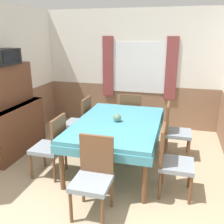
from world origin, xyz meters
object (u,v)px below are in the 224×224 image
at_px(chair_right_far, 174,129).
at_px(vase, 117,118).
at_px(chair_left_near, 52,144).
at_px(chair_left_far, 80,120).
at_px(chair_right_near, 171,159).
at_px(chair_head_window, 131,114).
at_px(tv, 5,57).
at_px(dining_table, 118,127).
at_px(chair_head_near, 93,174).
at_px(sideboard, 12,117).

bearing_deg(chair_right_far, vase, -57.14).
bearing_deg(chair_right_far, chair_left_near, -57.12).
relative_size(chair_left_far, vase, 7.39).
bearing_deg(chair_right_near, chair_head_window, -153.43).
height_order(chair_head_window, vase, chair_head_window).
xyz_separation_m(chair_left_far, tv, (-1.04, -0.60, 1.21)).
bearing_deg(tv, vase, 1.01).
bearing_deg(chair_left_far, dining_table, -122.88).
relative_size(chair_right_far, chair_left_far, 1.00).
xyz_separation_m(dining_table, chair_left_near, (-0.87, -0.56, -0.15)).
relative_size(chair_head_near, chair_head_window, 1.00).
bearing_deg(chair_left_near, chair_head_window, -26.57).
height_order(chair_head_near, chair_right_far, same).
relative_size(chair_left_near, chair_right_near, 1.00).
bearing_deg(chair_head_near, vase, -89.62).
relative_size(chair_left_near, vase, 7.39).
distance_m(chair_right_far, chair_right_near, 1.13).
height_order(dining_table, chair_right_far, chair_right_far).
height_order(chair_head_near, chair_right_near, same).
height_order(chair_head_window, chair_left_far, same).
bearing_deg(chair_right_far, sideboard, -78.02).
xyz_separation_m(chair_left_near, vase, (0.86, 0.56, 0.31)).
bearing_deg(chair_right_near, tv, -100.67).
bearing_deg(chair_right_near, vase, -122.44).
relative_size(chair_head_window, vase, 7.39).
distance_m(chair_left_far, tv, 1.71).
relative_size(chair_left_far, sideboard, 0.60).
bearing_deg(vase, chair_right_near, -32.44).
xyz_separation_m(chair_right_near, tv, (-2.78, 0.52, 1.21)).
bearing_deg(chair_right_near, dining_table, -122.88).
height_order(chair_head_near, chair_head_window, same).
bearing_deg(chair_head_window, chair_left_near, -116.57).
distance_m(chair_right_far, chair_left_near, 2.07).
height_order(dining_table, chair_head_near, chair_head_near).
height_order(chair_head_window, tv, tv).
relative_size(dining_table, sideboard, 1.23).
bearing_deg(dining_table, chair_left_near, -147.12).
relative_size(chair_head_window, chair_right_near, 1.00).
relative_size(chair_right_far, chair_right_near, 1.00).
xyz_separation_m(chair_head_near, vase, (-0.01, 1.17, 0.31)).
relative_size(chair_right_far, chair_left_near, 1.00).
height_order(chair_right_near, vase, chair_right_near).
bearing_deg(chair_head_window, chair_right_near, -63.43).
height_order(chair_head_window, sideboard, sideboard).
bearing_deg(sideboard, chair_right_near, -10.82).
bearing_deg(chair_head_window, chair_left_far, -144.75).
distance_m(dining_table, chair_head_near, 1.19).
distance_m(chair_left_far, sideboard, 1.22).
relative_size(chair_right_near, chair_left_far, 1.00).
xyz_separation_m(chair_right_far, chair_right_near, (0.00, -1.13, 0.00)).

